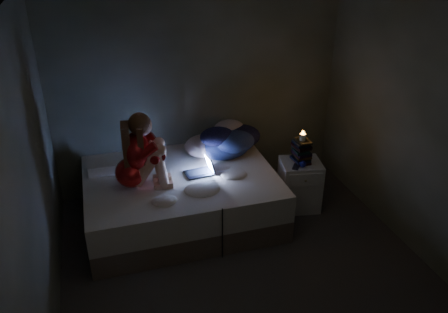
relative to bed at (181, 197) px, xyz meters
name	(u,v)px	position (x,y,z in m)	size (l,w,h in m)	color
floor	(248,272)	(0.44, -1.10, -0.30)	(3.60, 3.80, 0.02)	#393431
ceiling	(256,0)	(0.44, -1.10, 2.32)	(3.60, 3.80, 0.02)	silver
wall_back	(199,89)	(0.44, 0.81, 1.01)	(3.60, 0.02, 2.60)	#394131
wall_left	(30,188)	(-1.37, -1.10, 1.01)	(0.02, 3.80, 2.60)	#394131
wall_right	(426,132)	(2.25, -1.10, 1.01)	(0.02, 3.80, 2.60)	#394131
bed	(181,197)	(0.00, 0.00, 0.00)	(2.13, 1.59, 0.58)	silver
pillow	(106,165)	(-0.79, 0.36, 0.35)	(0.42, 0.30, 0.12)	silver
woman	(129,152)	(-0.54, -0.11, 0.72)	(0.53, 0.34, 0.85)	maroon
laptop	(199,165)	(0.21, -0.03, 0.40)	(0.32, 0.22, 0.22)	black
clothes_pile	(224,140)	(0.61, 0.35, 0.50)	(0.69, 0.55, 0.41)	navy
nightstand	(299,185)	(1.42, -0.16, 0.02)	(0.46, 0.41, 0.62)	silver
book_stack	(301,150)	(1.41, -0.15, 0.48)	(0.19, 0.25, 0.31)	black
candle	(303,135)	(1.41, -0.15, 0.67)	(0.07, 0.07, 0.08)	beige
phone	(298,167)	(1.32, -0.27, 0.33)	(0.07, 0.14, 0.01)	black
blue_orb	(305,164)	(1.40, -0.28, 0.36)	(0.08, 0.08, 0.08)	navy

